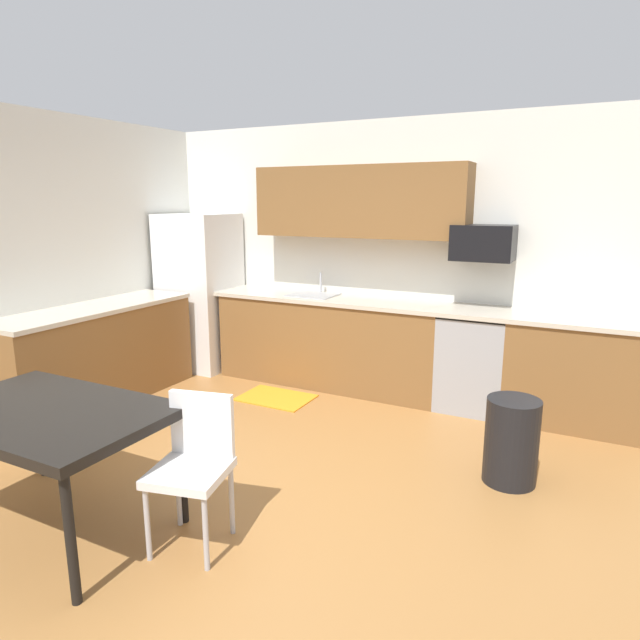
# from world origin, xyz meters

# --- Properties ---
(ground_plane) EXTENTS (12.00, 12.00, 0.00)m
(ground_plane) POSITION_xyz_m (0.00, 0.00, 0.00)
(ground_plane) COLOR #9E6B38
(wall_back) EXTENTS (5.80, 0.10, 2.70)m
(wall_back) POSITION_xyz_m (0.00, 2.65, 1.35)
(wall_back) COLOR silver
(wall_back) RESTS_ON ground
(cabinet_run_back) EXTENTS (2.39, 0.60, 0.90)m
(cabinet_run_back) POSITION_xyz_m (-0.55, 2.30, 0.45)
(cabinet_run_back) COLOR brown
(cabinet_run_back) RESTS_ON ground
(cabinet_run_back_right) EXTENTS (1.16, 0.60, 0.90)m
(cabinet_run_back_right) POSITION_xyz_m (1.82, 2.30, 0.45)
(cabinet_run_back_right) COLOR brown
(cabinet_run_back_right) RESTS_ON ground
(cabinet_run_left) EXTENTS (0.60, 2.00, 0.90)m
(cabinet_run_left) POSITION_xyz_m (-2.30, 0.80, 0.45)
(cabinet_run_left) COLOR brown
(cabinet_run_left) RESTS_ON ground
(countertop_back) EXTENTS (4.80, 0.64, 0.04)m
(countertop_back) POSITION_xyz_m (0.00, 2.30, 0.92)
(countertop_back) COLOR beige
(countertop_back) RESTS_ON cabinet_run_back
(countertop_left) EXTENTS (0.64, 2.00, 0.04)m
(countertop_left) POSITION_xyz_m (-2.30, 0.80, 0.92)
(countertop_left) COLOR beige
(countertop_left) RESTS_ON cabinet_run_left
(upper_cabinets_back) EXTENTS (2.20, 0.34, 0.70)m
(upper_cabinets_back) POSITION_xyz_m (-0.30, 2.43, 1.90)
(upper_cabinets_back) COLOR brown
(refrigerator) EXTENTS (0.76, 0.70, 1.77)m
(refrigerator) POSITION_xyz_m (-2.18, 2.22, 0.88)
(refrigerator) COLOR white
(refrigerator) RESTS_ON ground
(oven_range) EXTENTS (0.60, 0.60, 0.91)m
(oven_range) POSITION_xyz_m (0.94, 2.30, 0.46)
(oven_range) COLOR #999BA0
(oven_range) RESTS_ON ground
(microwave) EXTENTS (0.54, 0.36, 0.32)m
(microwave) POSITION_xyz_m (0.94, 2.40, 1.54)
(microwave) COLOR black
(sink_basin) EXTENTS (0.48, 0.40, 0.14)m
(sink_basin) POSITION_xyz_m (-0.75, 2.30, 0.88)
(sink_basin) COLOR #A5A8AD
(sink_basin) RESTS_ON countertop_back
(sink_faucet) EXTENTS (0.02, 0.02, 0.24)m
(sink_faucet) POSITION_xyz_m (-0.75, 2.48, 1.04)
(sink_faucet) COLOR #B2B5BA
(sink_faucet) RESTS_ON countertop_back
(dining_table) EXTENTS (1.40, 0.90, 0.75)m
(dining_table) POSITION_xyz_m (-0.84, -0.81, 0.69)
(dining_table) COLOR black
(dining_table) RESTS_ON ground
(chair_near_table) EXTENTS (0.48, 0.48, 0.85)m
(chair_near_table) POSITION_xyz_m (-0.01, -0.52, 0.50)
(chair_near_table) COLOR white
(chair_near_table) RESTS_ON ground
(trash_bin) EXTENTS (0.36, 0.36, 0.60)m
(trash_bin) POSITION_xyz_m (1.48, 0.99, 0.30)
(trash_bin) COLOR black
(trash_bin) RESTS_ON ground
(floor_mat) EXTENTS (0.70, 0.50, 0.01)m
(floor_mat) POSITION_xyz_m (-0.82, 1.65, 0.01)
(floor_mat) COLOR orange
(floor_mat) RESTS_ON ground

